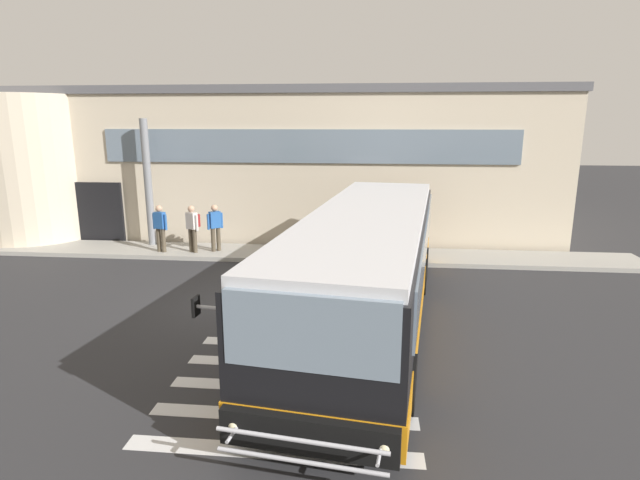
% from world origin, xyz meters
% --- Properties ---
extents(ground_plane, '(80.00, 90.00, 0.02)m').
position_xyz_m(ground_plane, '(0.00, 0.00, -0.01)').
color(ground_plane, '#2B2B2D').
rests_on(ground_plane, ground).
extents(bay_paint_stripes, '(4.40, 3.96, 0.01)m').
position_xyz_m(bay_paint_stripes, '(2.00, -4.20, 0.00)').
color(bay_paint_stripes, silver).
rests_on(bay_paint_stripes, ground).
extents(terminal_building, '(22.91, 13.80, 5.97)m').
position_xyz_m(terminal_building, '(-0.68, 11.62, 2.98)').
color(terminal_building, beige).
rests_on(terminal_building, ground).
extents(boarding_curb, '(25.11, 2.00, 0.15)m').
position_xyz_m(boarding_curb, '(0.00, 4.80, 0.07)').
color(boarding_curb, '#9E9B93').
rests_on(boarding_curb, ground).
extents(entry_support_column, '(0.28, 0.28, 4.64)m').
position_xyz_m(entry_support_column, '(-4.80, 5.40, 2.47)').
color(entry_support_column, slate).
rests_on(entry_support_column, boarding_curb).
extents(bus_main_foreground, '(4.42, 11.70, 2.70)m').
position_xyz_m(bus_main_foreground, '(3.32, -0.97, 1.33)').
color(bus_main_foreground, black).
rests_on(bus_main_foreground, ground).
extents(passenger_near_column, '(0.57, 0.31, 1.68)m').
position_xyz_m(passenger_near_column, '(-4.00, 4.35, 1.08)').
color(passenger_near_column, '#4C4233').
rests_on(passenger_near_column, boarding_curb).
extents(passenger_by_doorway, '(0.53, 0.49, 1.68)m').
position_xyz_m(passenger_by_doorway, '(-2.85, 4.44, 1.11)').
color(passenger_by_doorway, '#4C4233').
rests_on(passenger_by_doorway, boarding_curb).
extents(passenger_at_curb_edge, '(0.48, 0.41, 1.68)m').
position_xyz_m(passenger_at_curb_edge, '(-2.10, 4.65, 1.08)').
color(passenger_at_curb_edge, '#4C4233').
rests_on(passenger_at_curb_edge, boarding_curb).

